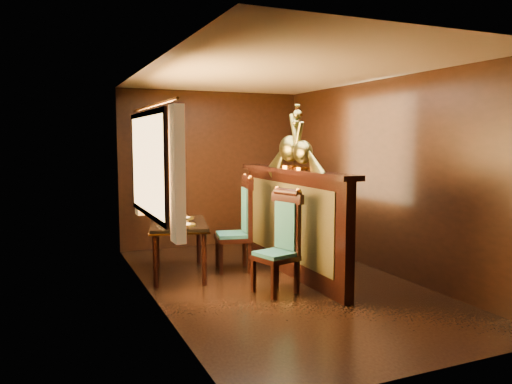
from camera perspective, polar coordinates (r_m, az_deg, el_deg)
ground at (r=6.10m, az=2.66°, el=-10.43°), size 5.00×5.00×0.00m
room_shell at (r=5.83m, az=1.91°, el=4.61°), size 3.04×5.04×2.52m
partition at (r=6.34m, az=4.10°, el=-3.18°), size 0.26×2.70×1.36m
dining_table at (r=6.42m, az=-8.87°, el=-3.98°), size 0.96×1.30×0.89m
chair_left at (r=5.68m, az=3.05°, el=-5.21°), size 0.53×0.55×1.19m
chair_right at (r=6.58m, az=-1.65°, el=-3.28°), size 0.54×0.56×1.27m
peacock_left at (r=6.03m, az=5.38°, el=5.75°), size 0.21×0.57×0.68m
peacock_right at (r=6.33m, az=3.90°, el=6.30°), size 0.25×0.67×0.80m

